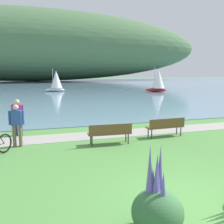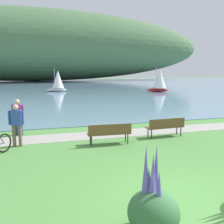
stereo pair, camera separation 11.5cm
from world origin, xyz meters
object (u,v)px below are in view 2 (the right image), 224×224
person_at_shoreline (18,115)px  sailboat_mid_bay (58,81)px  sailboat_nearest_to_shore (160,80)px  park_bench_near_camera (109,132)px  person_on_the_grass (16,123)px  park_bench_further_along (166,126)px

person_at_shoreline → sailboat_mid_bay: sailboat_mid_bay is taller
sailboat_mid_bay → sailboat_nearest_to_shore: bearing=-19.1°
park_bench_near_camera → sailboat_nearest_to_shore: sailboat_nearest_to_shore is taller
person_at_shoreline → park_bench_near_camera: bearing=-36.3°
park_bench_near_camera → person_on_the_grass: 3.75m
person_on_the_grass → person_at_shoreline: bearing=91.7°
park_bench_near_camera → person_on_the_grass: size_ratio=1.07×
park_bench_further_along → park_bench_near_camera: bearing=-171.1°
park_bench_near_camera → person_on_the_grass: (-3.63, 0.79, 0.46)m
person_at_shoreline → sailboat_mid_bay: 25.48m
park_bench_near_camera → sailboat_mid_bay: size_ratio=0.56×
sailboat_nearest_to_shore → sailboat_mid_bay: 14.54m
park_bench_near_camera → park_bench_further_along: 2.84m
park_bench_near_camera → sailboat_mid_bay: (0.23, 27.88, 1.06)m
person_at_shoreline → person_on_the_grass: same height
park_bench_near_camera → person_at_shoreline: person_at_shoreline is taller
park_bench_further_along → person_at_shoreline: 6.89m
park_bench_near_camera → sailboat_mid_bay: sailboat_mid_bay is taller
park_bench_near_camera → park_bench_further_along: bearing=8.9°
person_on_the_grass → sailboat_nearest_to_shore: sailboat_nearest_to_shore is taller
park_bench_further_along → person_on_the_grass: person_on_the_grass is taller
sailboat_nearest_to_shore → sailboat_mid_bay: bearing=160.9°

